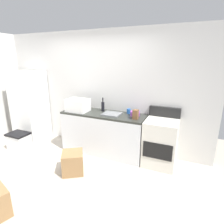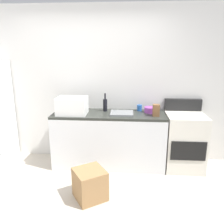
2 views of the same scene
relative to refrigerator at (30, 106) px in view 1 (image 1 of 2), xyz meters
name	(u,v)px [view 1 (image 1 of 2)]	position (x,y,z in m)	size (l,w,h in m)	color
ground_plane	(58,178)	(1.75, -1.15, -0.86)	(6.00, 6.00, 0.00)	#B2A899
wall_back	(98,91)	(1.75, 0.40, 0.44)	(5.00, 0.10, 2.60)	silver
kitchen_counter	(104,133)	(2.05, 0.05, -0.41)	(1.80, 0.60, 0.90)	silver
refrigerator	(30,106)	(0.00, 0.00, 0.00)	(0.68, 0.66, 1.72)	white
stove_oven	(160,142)	(3.27, 0.06, -0.39)	(0.60, 0.61, 1.10)	silver
microwave	(78,105)	(1.48, -0.04, 0.18)	(0.46, 0.34, 0.27)	white
sink_basin	(112,114)	(2.26, 0.01, 0.06)	(0.36, 0.32, 0.03)	slate
wine_bottle	(103,106)	(1.98, 0.18, 0.15)	(0.07, 0.07, 0.30)	black
coffee_mug	(129,111)	(2.55, 0.24, 0.09)	(0.08, 0.08, 0.10)	#2659A5
knife_block	(136,114)	(2.79, -0.06, 0.13)	(0.10, 0.10, 0.18)	brown
mixing_bowl	(135,114)	(2.72, 0.14, 0.09)	(0.19, 0.19, 0.09)	purple
cardboard_box_medium	(73,162)	(1.88, -0.88, -0.66)	(0.37, 0.37, 0.39)	olive
storage_bin	(19,141)	(0.21, -0.61, -0.67)	(0.46, 0.36, 0.38)	silver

